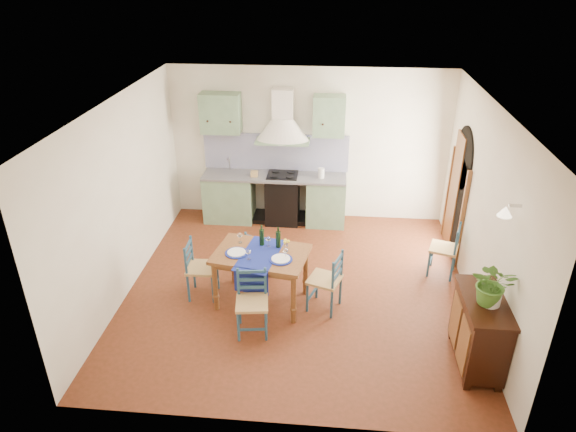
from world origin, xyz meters
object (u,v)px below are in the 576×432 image
object	(u,v)px
chair_near	(252,302)
sideboard	(479,329)
potted_plant	(493,284)
dining_table	(261,259)

from	to	relation	value
chair_near	sideboard	world-z (taller)	sideboard
potted_plant	dining_table	bearing A→B (deg)	159.01
chair_near	potted_plant	xyz separation A→B (m)	(2.80, -0.41, 0.74)
dining_table	chair_near	world-z (taller)	dining_table
potted_plant	sideboard	bearing A→B (deg)	109.91
dining_table	sideboard	size ratio (longest dim) A/B	1.33
chair_near	potted_plant	bearing A→B (deg)	-8.35
sideboard	chair_near	bearing A→B (deg)	172.83
dining_table	sideboard	distance (m)	2.93
sideboard	potted_plant	distance (m)	0.69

